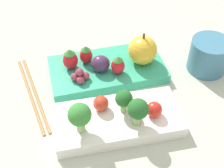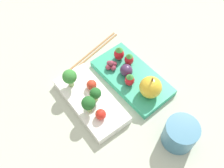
# 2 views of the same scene
# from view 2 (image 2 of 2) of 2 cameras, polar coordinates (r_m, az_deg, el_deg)

# --- Properties ---
(ground_plane) EXTENTS (4.00, 4.00, 0.00)m
(ground_plane) POSITION_cam_2_polar(r_m,az_deg,el_deg) (0.68, 0.22, -2.44)
(ground_plane) COLOR #ADB7A3
(bento_box_savoury) EXTENTS (0.22, 0.11, 0.02)m
(bento_box_savoury) POSITION_cam_2_polar(r_m,az_deg,el_deg) (0.66, -4.85, -3.79)
(bento_box_savoury) COLOR white
(bento_box_savoury) RESTS_ON ground_plane
(bento_box_fruit) EXTENTS (0.24, 0.14, 0.02)m
(bento_box_fruit) POSITION_cam_2_polar(r_m,az_deg,el_deg) (0.70, 4.55, 1.44)
(bento_box_fruit) COLOR #33A87F
(bento_box_fruit) RESTS_ON ground_plane
(broccoli_floret_0) EXTENTS (0.03, 0.03, 0.05)m
(broccoli_floret_0) POSITION_cam_2_polar(r_m,az_deg,el_deg) (0.60, -5.40, -4.48)
(broccoli_floret_0) COLOR #93B770
(broccoli_floret_0) RESTS_ON bento_box_savoury
(broccoli_floret_1) EXTENTS (0.04, 0.04, 0.06)m
(broccoli_floret_1) POSITION_cam_2_polar(r_m,az_deg,el_deg) (0.65, -9.66, 1.57)
(broccoli_floret_1) COLOR #93B770
(broccoli_floret_1) RESTS_ON bento_box_savoury
(broccoli_floret_2) EXTENTS (0.03, 0.03, 0.05)m
(broccoli_floret_2) POSITION_cam_2_polar(r_m,az_deg,el_deg) (0.62, -3.92, -2.07)
(broccoli_floret_2) COLOR #93B770
(broccoli_floret_2) RESTS_ON bento_box_savoury
(cherry_tomato_0) EXTENTS (0.03, 0.03, 0.03)m
(cherry_tomato_0) POSITION_cam_2_polar(r_m,az_deg,el_deg) (0.61, -2.59, -6.96)
(cherry_tomato_0) COLOR red
(cherry_tomato_0) RESTS_ON bento_box_savoury
(cherry_tomato_1) EXTENTS (0.03, 0.03, 0.03)m
(cherry_tomato_1) POSITION_cam_2_polar(r_m,az_deg,el_deg) (0.65, -4.71, -0.18)
(cherry_tomato_1) COLOR red
(cherry_tomato_1) RESTS_ON bento_box_savoury
(apple) EXTENTS (0.06, 0.06, 0.07)m
(apple) POSITION_cam_2_polar(r_m,az_deg,el_deg) (0.64, 8.81, -0.73)
(apple) COLOR gold
(apple) RESTS_ON bento_box_fruit
(strawberry_0) EXTENTS (0.03, 0.03, 0.04)m
(strawberry_0) POSITION_cam_2_polar(r_m,az_deg,el_deg) (0.70, 3.92, 5.67)
(strawberry_0) COLOR red
(strawberry_0) RESTS_ON bento_box_fruit
(strawberry_1) EXTENTS (0.03, 0.03, 0.05)m
(strawberry_1) POSITION_cam_2_polar(r_m,az_deg,el_deg) (0.71, 1.62, 7.02)
(strawberry_1) COLOR red
(strawberry_1) RESTS_ON bento_box_fruit
(strawberry_2) EXTENTS (0.03, 0.03, 0.04)m
(strawberry_2) POSITION_cam_2_polar(r_m,az_deg,el_deg) (0.66, 4.05, 0.96)
(strawberry_2) COLOR red
(strawberry_2) RESTS_ON bento_box_fruit
(plum) EXTENTS (0.04, 0.03, 0.03)m
(plum) POSITION_cam_2_polar(r_m,az_deg,el_deg) (0.68, 3.29, 3.13)
(plum) COLOR #42284C
(plum) RESTS_ON bento_box_fruit
(grape_cluster) EXTENTS (0.04, 0.04, 0.03)m
(grape_cluster) POSITION_cam_2_polar(r_m,az_deg,el_deg) (0.70, -0.15, 4.33)
(grape_cluster) COLOR #93384C
(grape_cluster) RESTS_ON bento_box_fruit
(drinking_cup) EXTENTS (0.08, 0.08, 0.07)m
(drinking_cup) POSITION_cam_2_polar(r_m,az_deg,el_deg) (0.61, 15.29, -10.96)
(drinking_cup) COLOR teal
(drinking_cup) RESTS_ON ground_plane
(chopsticks_pair) EXTENTS (0.07, 0.21, 0.01)m
(chopsticks_pair) POSITION_cam_2_polar(r_m,az_deg,el_deg) (0.77, -4.38, 7.35)
(chopsticks_pair) COLOR #A37547
(chopsticks_pair) RESTS_ON ground_plane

